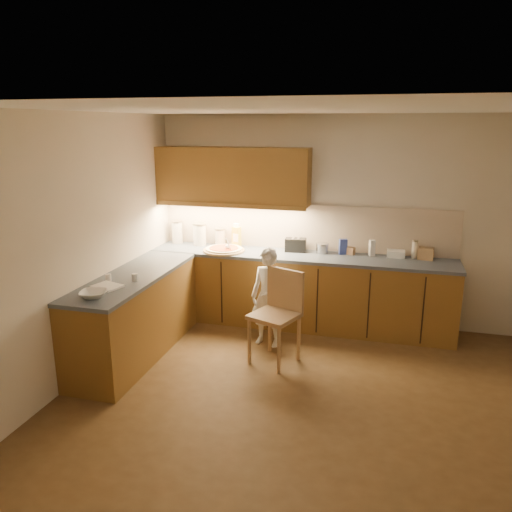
{
  "coord_description": "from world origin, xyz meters",
  "views": [
    {
      "loc": [
        0.65,
        -4.18,
        2.49
      ],
      "look_at": [
        -0.8,
        1.2,
        1.0
      ],
      "focal_mm": 35.0,
      "sensor_mm": 36.0,
      "label": 1
    }
  ],
  "objects_px": {
    "pizza_on_board": "(224,250)",
    "wooden_chair": "(279,309)",
    "oil_jug": "(236,236)",
    "toaster": "(296,245)",
    "child": "(269,297)"
  },
  "relations": [
    {
      "from": "child",
      "to": "wooden_chair",
      "type": "distance_m",
      "value": 0.39
    },
    {
      "from": "pizza_on_board",
      "to": "toaster",
      "type": "relative_size",
      "value": 1.91
    },
    {
      "from": "pizza_on_board",
      "to": "toaster",
      "type": "height_order",
      "value": "pizza_on_board"
    },
    {
      "from": "oil_jug",
      "to": "toaster",
      "type": "relative_size",
      "value": 1.15
    },
    {
      "from": "child",
      "to": "oil_jug",
      "type": "height_order",
      "value": "oil_jug"
    },
    {
      "from": "wooden_chair",
      "to": "child",
      "type": "bearing_deg",
      "value": 141.14
    },
    {
      "from": "child",
      "to": "oil_jug",
      "type": "bearing_deg",
      "value": 136.91
    },
    {
      "from": "child",
      "to": "oil_jug",
      "type": "xyz_separation_m",
      "value": [
        -0.64,
        0.84,
        0.49
      ]
    },
    {
      "from": "child",
      "to": "oil_jug",
      "type": "relative_size",
      "value": 3.65
    },
    {
      "from": "pizza_on_board",
      "to": "oil_jug",
      "type": "bearing_deg",
      "value": 71.24
    },
    {
      "from": "pizza_on_board",
      "to": "oil_jug",
      "type": "xyz_separation_m",
      "value": [
        0.09,
        0.26,
        0.12
      ]
    },
    {
      "from": "child",
      "to": "oil_jug",
      "type": "distance_m",
      "value": 1.16
    },
    {
      "from": "pizza_on_board",
      "to": "toaster",
      "type": "distance_m",
      "value": 0.91
    },
    {
      "from": "wooden_chair",
      "to": "oil_jug",
      "type": "distance_m",
      "value": 1.52
    },
    {
      "from": "pizza_on_board",
      "to": "wooden_chair",
      "type": "height_order",
      "value": "pizza_on_board"
    }
  ]
}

